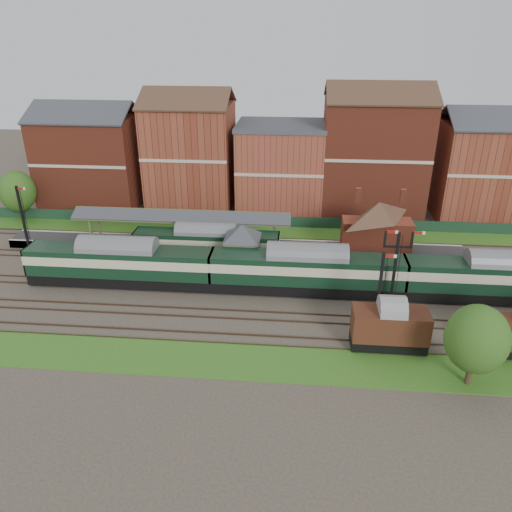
# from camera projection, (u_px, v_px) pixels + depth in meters

# --- Properties ---
(ground) EXTENTS (160.00, 160.00, 0.00)m
(ground) POSITION_uv_depth(u_px,v_px,m) (268.00, 291.00, 51.65)
(ground) COLOR #473D33
(ground) RESTS_ON ground
(grass_back) EXTENTS (90.00, 4.50, 0.06)m
(grass_back) POSITION_uv_depth(u_px,v_px,m) (276.00, 232.00, 66.07)
(grass_back) COLOR #2D6619
(grass_back) RESTS_ON ground
(grass_front) EXTENTS (90.00, 5.00, 0.06)m
(grass_front) POSITION_uv_depth(u_px,v_px,m) (258.00, 362.00, 40.82)
(grass_front) COLOR #2D6619
(grass_front) RESTS_ON ground
(fence) EXTENTS (90.00, 0.12, 1.50)m
(fence) POSITION_uv_depth(u_px,v_px,m) (277.00, 222.00, 67.56)
(fence) COLOR #193823
(fence) RESTS_ON ground
(platform) EXTENTS (55.00, 3.40, 1.00)m
(platform) POSITION_uv_depth(u_px,v_px,m) (232.00, 247.00, 60.64)
(platform) COLOR #2D2D2D
(platform) RESTS_ON ground
(signal_box) EXTENTS (5.40, 5.40, 6.00)m
(signal_box) POSITION_uv_depth(u_px,v_px,m) (242.00, 249.00, 53.47)
(signal_box) COLOR #5A6D4D
(signal_box) RESTS_ON ground
(brick_hut) EXTENTS (3.20, 2.64, 2.94)m
(brick_hut) POSITION_uv_depth(u_px,v_px,m) (316.00, 269.00, 53.67)
(brick_hut) COLOR brown
(brick_hut) RESTS_ON ground
(station_building) EXTENTS (8.10, 8.10, 5.90)m
(station_building) POSITION_uv_depth(u_px,v_px,m) (377.00, 225.00, 57.79)
(station_building) COLOR brown
(station_building) RESTS_ON platform
(canopy) EXTENTS (26.00, 3.89, 4.08)m
(canopy) POSITION_uv_depth(u_px,v_px,m) (182.00, 213.00, 59.39)
(canopy) COLOR brown
(canopy) RESTS_ON platform
(semaphore_bracket) EXTENTS (3.60, 0.25, 8.18)m
(semaphore_bracket) POSITION_uv_depth(u_px,v_px,m) (395.00, 266.00, 46.45)
(semaphore_bracket) COLOR black
(semaphore_bracket) RESTS_ON ground
(semaphore_platform_end) EXTENTS (1.23, 0.25, 8.00)m
(semaphore_platform_end) POSITION_uv_depth(u_px,v_px,m) (23.00, 217.00, 59.53)
(semaphore_platform_end) COLOR black
(semaphore_platform_end) RESTS_ON ground
(semaphore_siding) EXTENTS (1.23, 0.25, 8.00)m
(semaphore_siding) POSITION_uv_depth(u_px,v_px,m) (379.00, 293.00, 42.76)
(semaphore_siding) COLOR black
(semaphore_siding) RESTS_ON ground
(town_backdrop) EXTENTS (69.00, 10.00, 16.00)m
(town_backdrop) POSITION_uv_depth(u_px,v_px,m) (279.00, 163.00, 71.23)
(town_backdrop) COLOR brown
(town_backdrop) RESTS_ON ground
(dmu_train) EXTENTS (58.21, 3.06, 4.47)m
(dmu_train) POSITION_uv_depth(u_px,v_px,m) (307.00, 270.00, 50.23)
(dmu_train) COLOR black
(dmu_train) RESTS_ON ground
(platform_railcar) EXTENTS (16.66, 2.63, 3.84)m
(platform_railcar) POSITION_uv_depth(u_px,v_px,m) (207.00, 243.00, 57.17)
(platform_railcar) COLOR black
(platform_railcar) RESTS_ON ground
(goods_van_a) EXTENTS (6.27, 2.72, 3.81)m
(goods_van_a) POSITION_uv_depth(u_px,v_px,m) (390.00, 326.00, 41.74)
(goods_van_a) COLOR black
(goods_van_a) RESTS_ON ground
(tree_far) EXTENTS (4.65, 4.65, 6.78)m
(tree_far) POSITION_uv_depth(u_px,v_px,m) (477.00, 339.00, 36.67)
(tree_far) COLOR #382619
(tree_far) RESTS_ON ground
(tree_back) EXTENTS (4.89, 4.89, 7.15)m
(tree_back) POSITION_uv_depth(u_px,v_px,m) (17.00, 191.00, 68.03)
(tree_back) COLOR #382619
(tree_back) RESTS_ON ground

